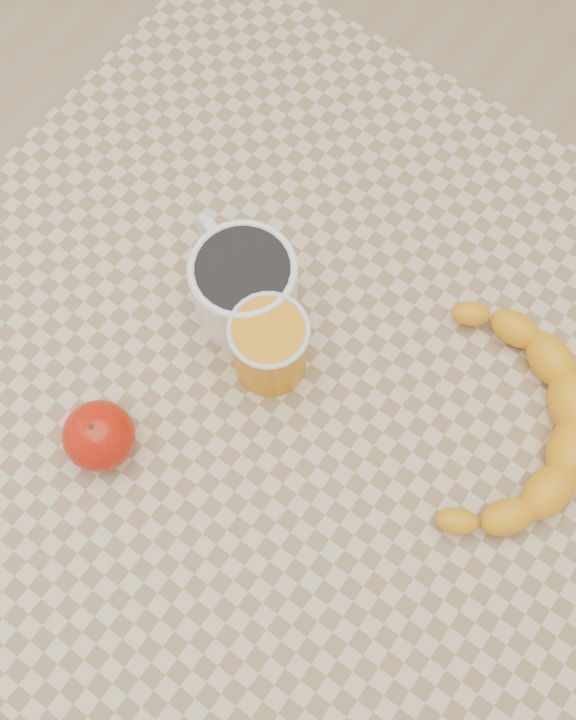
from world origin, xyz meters
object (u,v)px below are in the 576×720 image
Objects in this scene: orange_juice_glass at (269,346)px; apple at (99,436)px; table at (288,394)px; banana at (510,424)px; coffee_mug at (243,283)px.

orange_juice_glass is 0.18m from apple.
orange_juice_glass reaches higher than table.
banana is (0.21, 0.07, 0.11)m from table.
table is at bearing -21.53° from coffee_mug.
orange_juice_glass is at bearing -179.02° from banana.
table is at bearing 23.59° from orange_juice_glass.
coffee_mug reaches higher than apple.
orange_juice_glass is at bearing -156.41° from table.
table is at bearing 60.36° from apple.
orange_juice_glass is at bearing -31.96° from coffee_mug.
orange_juice_glass is (-0.02, -0.01, 0.13)m from table.
orange_juice_glass reaches higher than coffee_mug.
banana is (0.28, 0.04, -0.03)m from coffee_mug.
coffee_mug is 0.07m from orange_juice_glass.
coffee_mug is 1.74× the size of orange_juice_glass.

